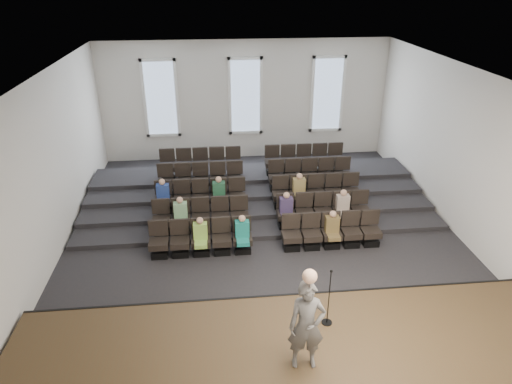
# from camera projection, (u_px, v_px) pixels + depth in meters

# --- Properties ---
(ground) EXTENTS (14.00, 14.00, 0.00)m
(ground) POSITION_uv_depth(u_px,v_px,m) (265.00, 239.00, 14.04)
(ground) COLOR black
(ground) RESTS_ON ground
(ceiling) EXTENTS (12.00, 14.00, 0.02)m
(ceiling) POSITION_uv_depth(u_px,v_px,m) (266.00, 75.00, 11.84)
(ceiling) COLOR white
(ceiling) RESTS_ON ground
(wall_back) EXTENTS (12.00, 0.04, 5.00)m
(wall_back) POSITION_uv_depth(u_px,v_px,m) (245.00, 101.00, 19.22)
(wall_back) COLOR silver
(wall_back) RESTS_ON ground
(wall_front) EXTENTS (12.00, 0.04, 5.00)m
(wall_front) POSITION_uv_depth(u_px,v_px,m) (323.00, 347.00, 6.67)
(wall_front) COLOR silver
(wall_front) RESTS_ON ground
(wall_left) EXTENTS (0.04, 14.00, 5.00)m
(wall_left) POSITION_uv_depth(u_px,v_px,m) (46.00, 173.00, 12.39)
(wall_left) COLOR silver
(wall_left) RESTS_ON ground
(wall_right) EXTENTS (0.04, 14.00, 5.00)m
(wall_right) POSITION_uv_depth(u_px,v_px,m) (467.00, 156.00, 13.50)
(wall_right) COLOR silver
(wall_right) RESTS_ON ground
(stage) EXTENTS (11.80, 3.60, 0.50)m
(stage) POSITION_uv_depth(u_px,v_px,m) (294.00, 360.00, 9.37)
(stage) COLOR #3D2E1A
(stage) RESTS_ON ground
(stage_lip) EXTENTS (11.80, 0.06, 0.52)m
(stage_lip) POSITION_uv_depth(u_px,v_px,m) (281.00, 303.00, 10.95)
(stage_lip) COLOR black
(stage_lip) RESTS_ON ground
(risers) EXTENTS (11.80, 4.80, 0.60)m
(risers) POSITION_uv_depth(u_px,v_px,m) (254.00, 189.00, 16.79)
(risers) COLOR black
(risers) RESTS_ON ground
(seating_rows) EXTENTS (6.80, 4.70, 1.67)m
(seating_rows) POSITION_uv_depth(u_px,v_px,m) (259.00, 197.00, 15.12)
(seating_rows) COLOR black
(seating_rows) RESTS_ON ground
(windows) EXTENTS (8.44, 0.10, 3.24)m
(windows) POSITION_uv_depth(u_px,v_px,m) (245.00, 96.00, 19.07)
(windows) COLOR white
(windows) RESTS_ON wall_back
(audience) EXTENTS (6.05, 2.64, 1.10)m
(audience) POSITION_uv_depth(u_px,v_px,m) (252.00, 209.00, 14.05)
(audience) COLOR #91C24D
(audience) RESTS_ON seating_rows
(speaker) EXTENTS (0.72, 0.49, 1.93)m
(speaker) POSITION_uv_depth(u_px,v_px,m) (307.00, 326.00, 8.54)
(speaker) COLOR #54524F
(speaker) RESTS_ON stage
(mic_stand) EXTENTS (0.24, 0.24, 1.41)m
(mic_stand) POSITION_uv_depth(u_px,v_px,m) (328.00, 308.00, 9.81)
(mic_stand) COLOR black
(mic_stand) RESTS_ON stage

